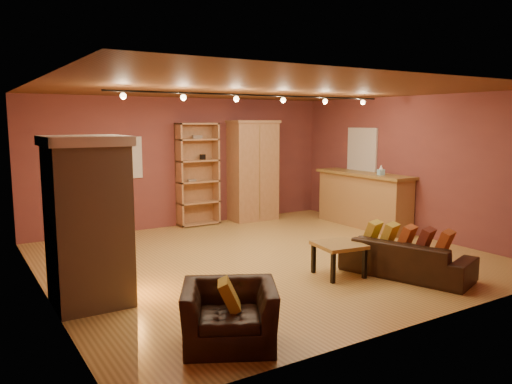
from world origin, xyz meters
TOP-DOWN VIEW (x-y plane):
  - floor at (0.00, 0.00)m, footprint 7.00×7.00m
  - ceiling at (0.00, 0.00)m, footprint 7.00×7.00m
  - back_wall at (0.00, 3.25)m, footprint 7.00×0.02m
  - left_wall at (-3.50, 0.00)m, footprint 0.02×6.50m
  - right_wall at (3.50, 0.00)m, footprint 0.02×6.50m
  - fireplace at (-3.04, -0.60)m, footprint 1.01×0.98m
  - back_window at (-1.30, 3.23)m, footprint 0.56×0.04m
  - bookcase at (0.19, 3.13)m, footprint 0.92×0.36m
  - armoire at (1.54, 2.96)m, footprint 1.14×0.65m
  - bar_counter at (3.20, 1.03)m, footprint 0.66×2.48m
  - tissue_box at (3.15, 0.49)m, footprint 0.14×0.14m
  - right_window at (3.47, 1.40)m, footprint 0.05×0.90m
  - loveseat at (1.22, -1.93)m, footprint 1.15×1.96m
  - armchair at (-2.12, -2.56)m, footprint 1.15×1.00m
  - coffee_table at (0.38, -1.39)m, footprint 0.74×0.74m
  - track_rail at (0.00, 0.20)m, footprint 5.20×0.09m

SIDE VIEW (x-z plane):
  - floor at x=0.00m, z-range 0.00..0.00m
  - loveseat at x=1.22m, z-range 0.00..0.77m
  - coffee_table at x=0.38m, z-range 0.17..0.67m
  - armchair at x=-2.12m, z-range 0.00..0.84m
  - bar_counter at x=3.20m, z-range 0.01..1.20m
  - fireplace at x=-3.04m, z-range 0.00..2.12m
  - bookcase at x=0.19m, z-range 0.02..2.28m
  - armoire at x=1.54m, z-range 0.00..2.32m
  - tissue_box at x=3.15m, z-range 1.17..1.39m
  - back_wall at x=0.00m, z-range 0.00..2.80m
  - left_wall at x=-3.50m, z-range 0.00..2.80m
  - right_wall at x=3.50m, z-range 0.00..2.80m
  - back_window at x=-1.30m, z-range 1.12..1.98m
  - right_window at x=3.47m, z-range 1.15..2.15m
  - track_rail at x=0.00m, z-range 2.62..2.75m
  - ceiling at x=0.00m, z-range 2.80..2.80m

